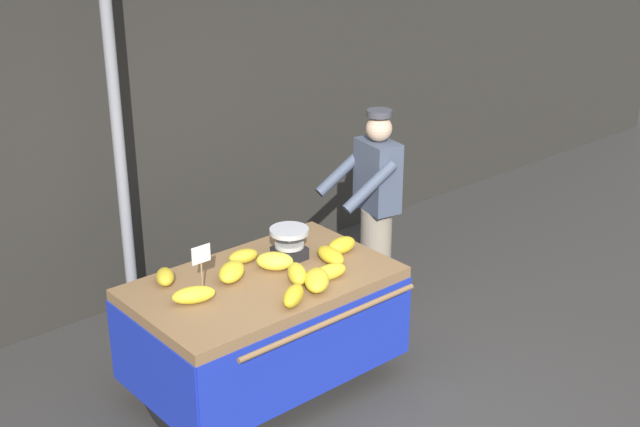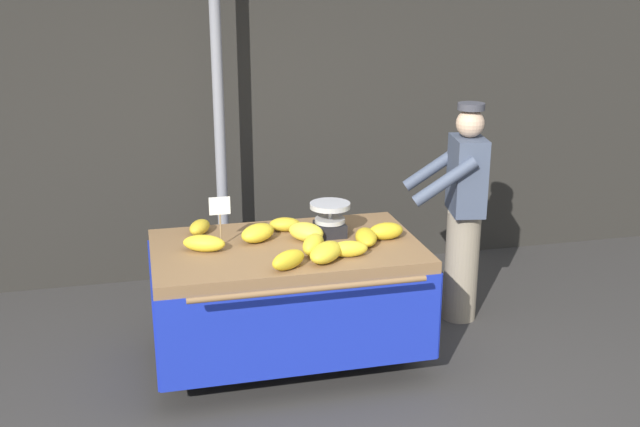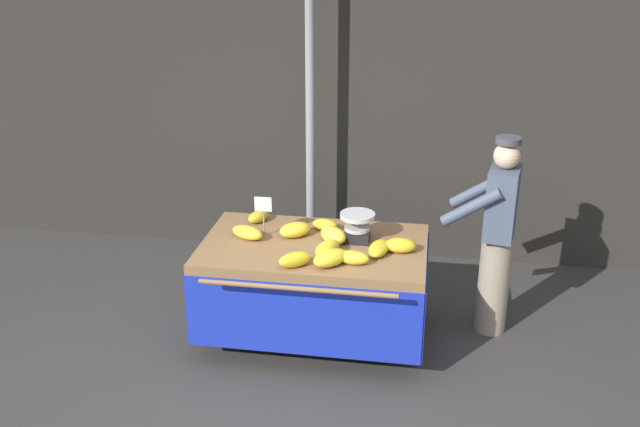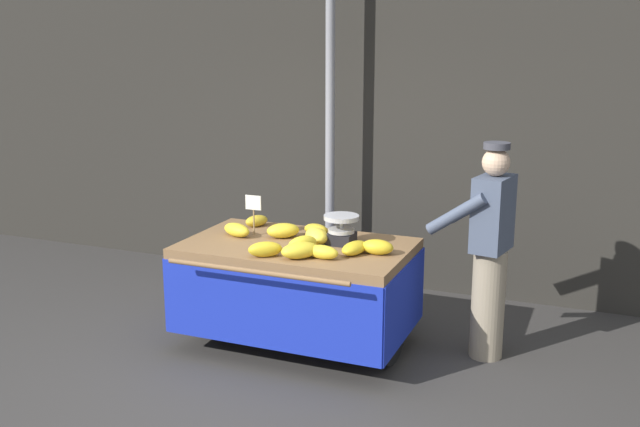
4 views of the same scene
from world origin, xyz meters
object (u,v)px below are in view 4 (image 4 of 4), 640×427
(banana_bunch_6, at_px, (265,249))
(banana_bunch_8, at_px, (257,221))
(banana_bunch_0, at_px, (237,230))
(banana_bunch_3, at_px, (316,230))
(banana_bunch_2, at_px, (323,252))
(banana_bunch_7, at_px, (377,247))
(banana_bunch_4, at_px, (355,248))
(banana_bunch_5, at_px, (283,231))
(banana_bunch_9, at_px, (317,236))
(price_sign, at_px, (253,206))
(banana_cart, at_px, (297,271))
(banana_bunch_10, at_px, (302,244))
(banana_bunch_1, at_px, (300,250))
(weighing_scale, at_px, (341,230))
(vendor_person, at_px, (489,251))
(street_pole, at_px, (330,123))

(banana_bunch_6, xyz_separation_m, banana_bunch_8, (-0.47, 0.79, -0.01))
(banana_bunch_0, distance_m, banana_bunch_3, 0.65)
(banana_bunch_2, relative_size, banana_bunch_7, 1.03)
(banana_bunch_4, distance_m, banana_bunch_5, 0.73)
(banana_bunch_5, distance_m, banana_bunch_9, 0.33)
(banana_bunch_3, bearing_deg, banana_bunch_8, 172.29)
(price_sign, height_order, banana_bunch_5, price_sign)
(banana_bunch_8, relative_size, banana_bunch_9, 0.83)
(banana_cart, bearing_deg, banana_bunch_10, -55.67)
(price_sign, height_order, banana_bunch_3, price_sign)
(banana_bunch_1, xyz_separation_m, banana_bunch_2, (0.16, 0.05, -0.01))
(banana_cart, distance_m, banana_bunch_4, 0.60)
(banana_bunch_2, distance_m, banana_bunch_5, 0.67)
(banana_bunch_5, bearing_deg, banana_bunch_8, 146.05)
(banana_bunch_7, distance_m, banana_bunch_8, 1.30)
(banana_bunch_4, height_order, banana_bunch_8, banana_bunch_8)
(banana_bunch_0, xyz_separation_m, banana_bunch_9, (0.69, 0.04, 0.01))
(banana_bunch_10, bearing_deg, weighing_scale, 59.11)
(banana_bunch_5, relative_size, vendor_person, 0.16)
(banana_bunch_6, distance_m, vendor_person, 1.73)
(weighing_scale, height_order, banana_bunch_5, weighing_scale)
(price_sign, xyz_separation_m, banana_bunch_2, (0.77, -0.39, -0.20))
(banana_bunch_7, bearing_deg, banana_bunch_6, -153.40)
(weighing_scale, bearing_deg, vendor_person, 13.81)
(banana_bunch_9, xyz_separation_m, banana_bunch_10, (-0.01, -0.26, 0.00))
(banana_bunch_0, height_order, banana_bunch_7, banana_bunch_7)
(weighing_scale, height_order, banana_bunch_6, weighing_scale)
(banana_bunch_1, distance_m, banana_bunch_10, 0.16)
(banana_bunch_0, bearing_deg, banana_bunch_10, -17.30)
(banana_bunch_1, relative_size, banana_bunch_8, 1.38)
(weighing_scale, distance_m, vendor_person, 1.16)
(weighing_scale, distance_m, banana_bunch_3, 0.34)
(banana_cart, bearing_deg, banana_bunch_3, 80.68)
(banana_bunch_9, bearing_deg, banana_bunch_7, -10.31)
(banana_bunch_5, bearing_deg, banana_bunch_10, -45.63)
(banana_cart, height_order, vendor_person, vendor_person)
(vendor_person, bearing_deg, banana_bunch_4, -151.60)
(banana_bunch_10, bearing_deg, banana_bunch_0, 162.70)
(weighing_scale, distance_m, banana_bunch_8, 0.91)
(banana_bunch_0, distance_m, banana_bunch_9, 0.70)
(street_pole, relative_size, vendor_person, 1.95)
(weighing_scale, bearing_deg, banana_bunch_2, -88.16)
(banana_bunch_4, bearing_deg, weighing_scale, 130.55)
(banana_bunch_0, relative_size, banana_bunch_2, 1.12)
(vendor_person, bearing_deg, banana_bunch_1, -149.33)
(vendor_person, bearing_deg, banana_bunch_7, -150.13)
(weighing_scale, bearing_deg, banana_bunch_5, -179.52)
(banana_bunch_1, height_order, banana_bunch_6, banana_bunch_1)
(street_pole, xyz_separation_m, banana_bunch_2, (0.62, -1.71, -0.74))
(banana_bunch_3, distance_m, banana_bunch_7, 0.72)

